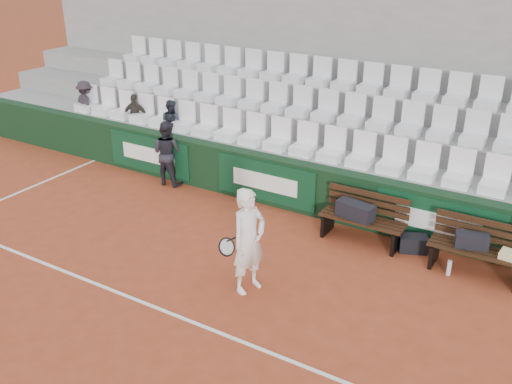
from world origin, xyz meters
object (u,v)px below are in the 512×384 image
water_bottle_far (449,268)px  spectator_c (170,104)px  sports_bag_left (355,210)px  sports_bag_right (472,240)px  ball_kid (167,153)px  bench_left (361,230)px  bench_right (475,262)px  spectator_a (84,87)px  tennis_player (249,241)px  water_bottle_near (329,222)px  spectator_b (134,98)px  sports_bag_ground (413,243)px

water_bottle_far → spectator_c: size_ratio=0.24×
sports_bag_left → sports_bag_right: size_ratio=1.31×
ball_kid → spectator_c: 1.24m
bench_left → spectator_c: bearing=168.1°
sports_bag_left → water_bottle_far: (1.75, -0.28, -0.46)m
sports_bag_right → water_bottle_far: size_ratio=1.97×
bench_right → sports_bag_left: bearing=178.9°
bench_right → ball_kid: bearing=176.9°
bench_left → spectator_a: size_ratio=1.28×
bench_left → ball_kid: bearing=176.5°
water_bottle_far → spectator_c: bearing=168.3°
sports_bag_left → spectator_a: spectator_a is taller
tennis_player → spectator_c: spectator_c is taller
water_bottle_near → spectator_b: spectator_b is taller
water_bottle_near → ball_kid: (-3.87, 0.11, 0.60)m
spectator_a → bench_left: bearing=-169.7°
bench_right → sports_bag_ground: (-1.06, 0.21, -0.08)m
sports_bag_left → spectator_c: size_ratio=0.62×
spectator_b → sports_bag_right: bearing=151.4°
ball_kid → spectator_a: size_ratio=1.21×
spectator_b → spectator_c: 1.07m
bench_left → tennis_player: bearing=-112.0°
bench_left → water_bottle_near: bearing=166.1°
spectator_c → bench_left: bearing=172.3°
spectator_a → spectator_c: (2.70, 0.00, -0.05)m
water_bottle_far → ball_kid: bearing=174.5°
sports_bag_right → spectator_a: bearing=173.3°
spectator_c → spectator_b: bearing=4.2°
water_bottle_near → spectator_b: 5.68m
tennis_player → ball_kid: tennis_player is taller
spectator_c → sports_bag_left: bearing=171.6°
water_bottle_far → tennis_player: tennis_player is taller
water_bottle_near → tennis_player: tennis_player is taller
bench_right → spectator_a: bearing=173.3°
sports_bag_ground → spectator_b: spectator_b is taller
bench_left → ball_kid: size_ratio=1.05×
tennis_player → spectator_b: bearing=147.1°
tennis_player → spectator_b: size_ratio=1.58×
bench_right → ball_kid: (-6.54, 0.36, 0.49)m
bench_left → spectator_b: 6.36m
bench_right → spectator_c: bearing=170.7°
spectator_b → spectator_c: (1.07, 0.00, 0.01)m
spectator_a → tennis_player: bearing=171.9°
water_bottle_far → tennis_player: 3.30m
ball_kid → sports_bag_ground: bearing=175.9°
sports_bag_right → tennis_player: 3.59m
tennis_player → spectator_b: 6.24m
water_bottle_near → bench_right: bearing=-5.4°
ball_kid → spectator_b: (-1.56, 0.79, 0.82)m
sports_bag_right → spectator_a: (-9.61, 1.12, 1.02)m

